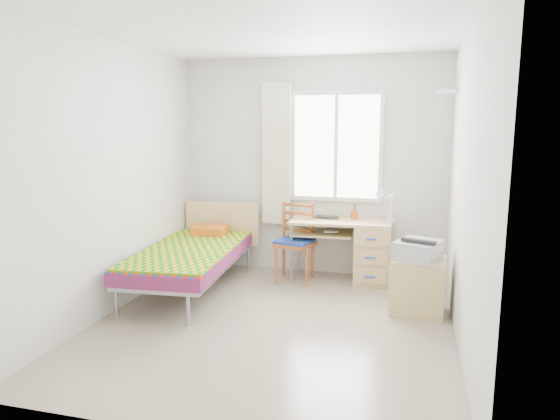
{
  "coord_description": "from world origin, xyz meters",
  "views": [
    {
      "loc": [
        1.16,
        -4.19,
        1.8
      ],
      "look_at": [
        -0.08,
        0.55,
        0.97
      ],
      "focal_mm": 32.0,
      "sensor_mm": 36.0,
      "label": 1
    }
  ],
  "objects_px": {
    "printer": "(418,249)",
    "cabinet": "(418,286)",
    "chair": "(296,237)",
    "desk": "(366,249)",
    "bed": "(193,253)"
  },
  "relations": [
    {
      "from": "desk",
      "to": "printer",
      "type": "distance_m",
      "value": 1.05
    },
    {
      "from": "chair",
      "to": "printer",
      "type": "relative_size",
      "value": 1.74
    },
    {
      "from": "desk",
      "to": "printer",
      "type": "xyz_separation_m",
      "value": [
        0.56,
        -0.85,
        0.24
      ]
    },
    {
      "from": "bed",
      "to": "printer",
      "type": "bearing_deg",
      "value": -6.17
    },
    {
      "from": "printer",
      "to": "desk",
      "type": "bearing_deg",
      "value": 144.69
    },
    {
      "from": "bed",
      "to": "cabinet",
      "type": "relative_size",
      "value": 3.76
    },
    {
      "from": "desk",
      "to": "cabinet",
      "type": "relative_size",
      "value": 2.17
    },
    {
      "from": "chair",
      "to": "printer",
      "type": "bearing_deg",
      "value": -13.51
    },
    {
      "from": "bed",
      "to": "chair",
      "type": "bearing_deg",
      "value": 28.02
    },
    {
      "from": "bed",
      "to": "chair",
      "type": "relative_size",
      "value": 2.21
    },
    {
      "from": "chair",
      "to": "cabinet",
      "type": "distance_m",
      "value": 1.56
    },
    {
      "from": "cabinet",
      "to": "printer",
      "type": "bearing_deg",
      "value": -153.01
    },
    {
      "from": "chair",
      "to": "cabinet",
      "type": "xyz_separation_m",
      "value": [
        1.37,
        -0.72,
        -0.25
      ]
    },
    {
      "from": "chair",
      "to": "printer",
      "type": "height_order",
      "value": "chair"
    },
    {
      "from": "printer",
      "to": "cabinet",
      "type": "bearing_deg",
      "value": 44.27
    }
  ]
}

